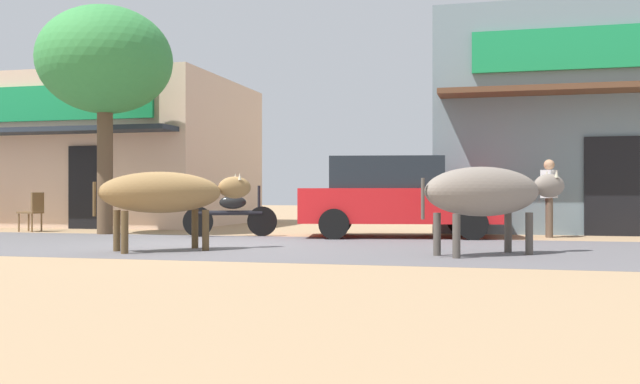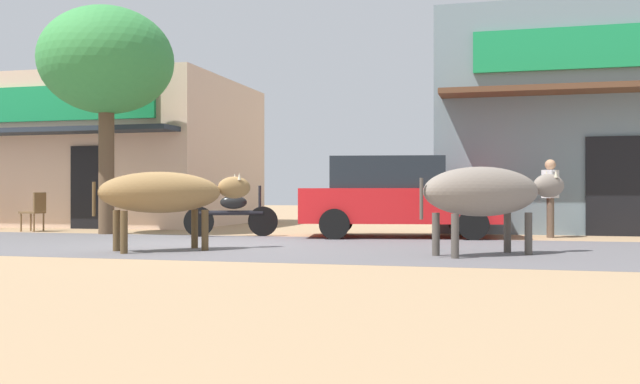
{
  "view_description": "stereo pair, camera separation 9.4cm",
  "coord_description": "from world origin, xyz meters",
  "px_view_note": "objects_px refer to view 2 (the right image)",
  "views": [
    {
      "loc": [
        5.05,
        -11.57,
        0.9
      ],
      "look_at": [
        1.91,
        0.92,
        0.92
      ],
      "focal_mm": 40.4,
      "sensor_mm": 36.0,
      "label": 1
    },
    {
      "loc": [
        5.14,
        -11.55,
        0.9
      ],
      "look_at": [
        1.91,
        0.92,
        0.92
      ],
      "focal_mm": 40.4,
      "sensor_mm": 36.0,
      "label": 2
    }
  ],
  "objects_px": {
    "parked_motorcycle": "(232,214)",
    "cafe_chair_by_doorway": "(35,210)",
    "roadside_tree": "(106,62)",
    "pedestrian_by_shop": "(550,192)",
    "cow_near_brown": "(165,193)",
    "parked_hatchback_car": "(397,196)",
    "cow_far_dark": "(486,192)"
  },
  "relations": [
    {
      "from": "parked_motorcycle",
      "to": "cafe_chair_by_doorway",
      "type": "bearing_deg",
      "value": 172.74
    },
    {
      "from": "cafe_chair_by_doorway",
      "to": "roadside_tree",
      "type": "bearing_deg",
      "value": -13.2
    },
    {
      "from": "pedestrian_by_shop",
      "to": "cow_near_brown",
      "type": "bearing_deg",
      "value": -140.01
    },
    {
      "from": "roadside_tree",
      "to": "parked_hatchback_car",
      "type": "relative_size",
      "value": 1.15
    },
    {
      "from": "parked_motorcycle",
      "to": "cow_near_brown",
      "type": "xyz_separation_m",
      "value": [
        0.36,
        -3.76,
        0.43
      ]
    },
    {
      "from": "roadside_tree",
      "to": "cow_far_dark",
      "type": "distance_m",
      "value": 9.44
    },
    {
      "from": "parked_motorcycle",
      "to": "cow_near_brown",
      "type": "bearing_deg",
      "value": -84.56
    },
    {
      "from": "cow_far_dark",
      "to": "cafe_chair_by_doorway",
      "type": "xyz_separation_m",
      "value": [
        -10.47,
        4.01,
        -0.4
      ]
    },
    {
      "from": "roadside_tree",
      "to": "pedestrian_by_shop",
      "type": "height_order",
      "value": "roadside_tree"
    },
    {
      "from": "parked_hatchback_car",
      "to": "cow_far_dark",
      "type": "xyz_separation_m",
      "value": [
        1.9,
        -4.06,
        0.07
      ]
    },
    {
      "from": "parked_hatchback_car",
      "to": "pedestrian_by_shop",
      "type": "height_order",
      "value": "parked_hatchback_car"
    },
    {
      "from": "roadside_tree",
      "to": "parked_hatchback_car",
      "type": "distance_m",
      "value": 7.06
    },
    {
      "from": "cow_near_brown",
      "to": "parked_motorcycle",
      "type": "bearing_deg",
      "value": 95.44
    },
    {
      "from": "cow_near_brown",
      "to": "cow_far_dark",
      "type": "distance_m",
      "value": 4.91
    },
    {
      "from": "cow_far_dark",
      "to": "pedestrian_by_shop",
      "type": "bearing_deg",
      "value": 76.08
    },
    {
      "from": "cow_far_dark",
      "to": "cafe_chair_by_doorway",
      "type": "bearing_deg",
      "value": 159.06
    },
    {
      "from": "parked_motorcycle",
      "to": "cafe_chair_by_doorway",
      "type": "xyz_separation_m",
      "value": [
        -5.23,
        0.67,
        0.04
      ]
    },
    {
      "from": "cow_near_brown",
      "to": "pedestrian_by_shop",
      "type": "xyz_separation_m",
      "value": [
        6.04,
        5.07,
        0.03
      ]
    },
    {
      "from": "cow_near_brown",
      "to": "cow_far_dark",
      "type": "relative_size",
      "value": 0.97
    },
    {
      "from": "roadside_tree",
      "to": "pedestrian_by_shop",
      "type": "distance_m",
      "value": 9.93
    },
    {
      "from": "pedestrian_by_shop",
      "to": "cafe_chair_by_doorway",
      "type": "bearing_deg",
      "value": -176.87
    },
    {
      "from": "roadside_tree",
      "to": "cow_near_brown",
      "type": "distance_m",
      "value": 5.94
    },
    {
      "from": "roadside_tree",
      "to": "cafe_chair_by_doorway",
      "type": "relative_size",
      "value": 5.46
    },
    {
      "from": "cow_far_dark",
      "to": "roadside_tree",
      "type": "bearing_deg",
      "value": 157.12
    },
    {
      "from": "parked_hatchback_car",
      "to": "pedestrian_by_shop",
      "type": "relative_size",
      "value": 2.74
    },
    {
      "from": "pedestrian_by_shop",
      "to": "cafe_chair_by_doorway",
      "type": "distance_m",
      "value": 11.65
    },
    {
      "from": "cow_far_dark",
      "to": "parked_hatchback_car",
      "type": "bearing_deg",
      "value": 115.08
    },
    {
      "from": "roadside_tree",
      "to": "cafe_chair_by_doorway",
      "type": "distance_m",
      "value": 3.99
    },
    {
      "from": "cow_near_brown",
      "to": "pedestrian_by_shop",
      "type": "relative_size",
      "value": 1.36
    },
    {
      "from": "roadside_tree",
      "to": "parked_motorcycle",
      "type": "bearing_deg",
      "value": -2.86
    },
    {
      "from": "roadside_tree",
      "to": "cafe_chair_by_doorway",
      "type": "height_order",
      "value": "roadside_tree"
    },
    {
      "from": "parked_motorcycle",
      "to": "pedestrian_by_shop",
      "type": "distance_m",
      "value": 6.54
    }
  ]
}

